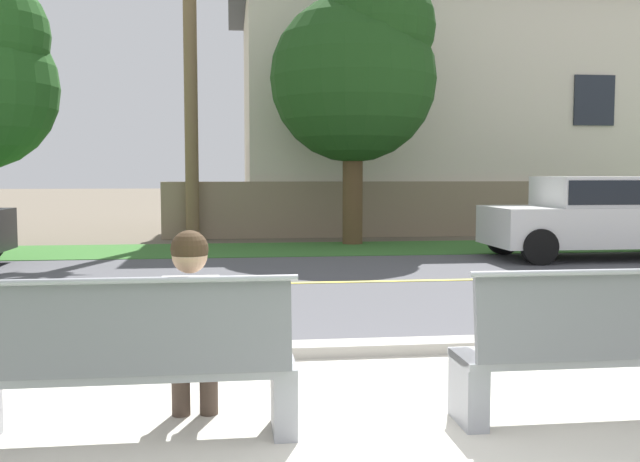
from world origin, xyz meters
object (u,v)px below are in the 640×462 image
at_px(seated_person_white, 191,323).
at_px(car_white_far, 602,213).
at_px(bench_right, 607,352).
at_px(shade_tree_left, 359,67).
at_px(bench_left, 133,367).

height_order(seated_person_white, car_white_far, car_white_far).
relative_size(seated_person_white, car_white_far, 0.29).
xyz_separation_m(bench_right, seated_person_white, (-2.60, 0.17, 0.22)).
distance_m(bench_right, seated_person_white, 2.62).
xyz_separation_m(bench_right, shade_tree_left, (0.48, 11.63, 3.50)).
distance_m(bench_left, seated_person_white, 0.43).
distance_m(seated_person_white, car_white_far, 10.96).
bearing_deg(bench_right, car_white_far, 61.60).
height_order(bench_left, seated_person_white, seated_person_white).
bearing_deg(car_white_far, bench_right, -118.40).
bearing_deg(shade_tree_left, bench_right, -92.39).
xyz_separation_m(bench_right, car_white_far, (4.57, 8.45, 0.39)).
bearing_deg(bench_left, bench_right, 0.00).
bearing_deg(seated_person_white, car_white_far, 49.11).
bearing_deg(shade_tree_left, seated_person_white, -105.07).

